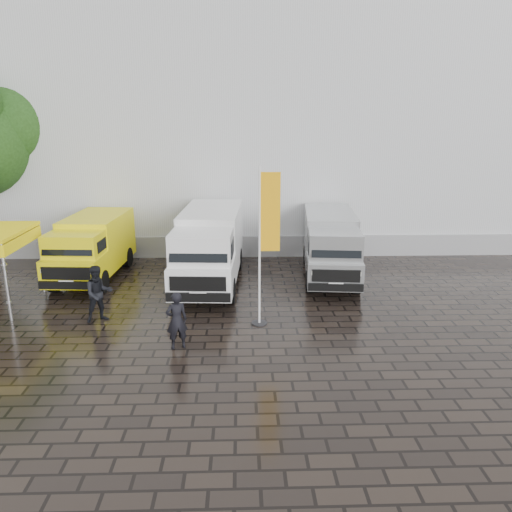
{
  "coord_description": "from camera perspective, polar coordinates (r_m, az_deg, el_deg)",
  "views": [
    {
      "loc": [
        -0.31,
        -15.0,
        6.45
      ],
      "look_at": [
        0.21,
        2.2,
        1.63
      ],
      "focal_mm": 35.0,
      "sensor_mm": 36.0,
      "label": 1
    }
  ],
  "objects": [
    {
      "name": "van_white",
      "position": [
        19.68,
        -5.32,
        0.81
      ],
      "size": [
        2.61,
        6.76,
        2.88
      ],
      "primitive_type": null,
      "rotation": [
        0.0,
        0.0,
        -0.06
      ],
      "color": "white",
      "rests_on": "ground"
    },
    {
      "name": "person_front",
      "position": [
        14.5,
        -9.05,
        -7.29
      ],
      "size": [
        0.72,
        0.59,
        1.71
      ],
      "primitive_type": "imported",
      "rotation": [
        0.0,
        0.0,
        3.47
      ],
      "color": "black",
      "rests_on": "ground"
    },
    {
      "name": "hall_plinth",
      "position": [
        23.82,
        3.88,
        1.13
      ],
      "size": [
        44.0,
        0.15,
        1.0
      ],
      "primitive_type": "cube",
      "color": "gray",
      "rests_on": "ground"
    },
    {
      "name": "wheelie_bin",
      "position": [
        23.64,
        10.57,
        0.75
      ],
      "size": [
        0.75,
        0.75,
        0.98
      ],
      "primitive_type": "cube",
      "rotation": [
        0.0,
        0.0,
        0.34
      ],
      "color": "black",
      "rests_on": "ground"
    },
    {
      "name": "person_tent",
      "position": [
        16.93,
        -17.53,
        -4.13
      ],
      "size": [
        1.14,
        1.07,
        1.87
      ],
      "primitive_type": "imported",
      "rotation": [
        0.0,
        0.0,
        0.52
      ],
      "color": "black",
      "rests_on": "ground"
    },
    {
      "name": "van_yellow",
      "position": [
        21.42,
        -18.21,
        0.78
      ],
      "size": [
        2.43,
        5.53,
        2.5
      ],
      "primitive_type": null,
      "rotation": [
        0.0,
        0.0,
        -0.07
      ],
      "color": "yellow",
      "rests_on": "ground"
    },
    {
      "name": "flagpole",
      "position": [
        15.38,
        1.09,
        2.03
      ],
      "size": [
        0.88,
        0.5,
        5.07
      ],
      "color": "black",
      "rests_on": "ground"
    },
    {
      "name": "van_silver",
      "position": [
        20.69,
        8.48,
        1.05
      ],
      "size": [
        2.59,
        6.17,
        2.6
      ],
      "primitive_type": null,
      "rotation": [
        0.0,
        0.0,
        -0.1
      ],
      "color": "#B1B4B6",
      "rests_on": "ground"
    },
    {
      "name": "exhibition_hall",
      "position": [
        31.09,
        2.6,
        14.79
      ],
      "size": [
        44.0,
        16.0,
        12.0
      ],
      "primitive_type": "cube",
      "color": "silver",
      "rests_on": "ground"
    },
    {
      "name": "ground",
      "position": [
        16.33,
        -0.52,
        -7.63
      ],
      "size": [
        120.0,
        120.0,
        0.0
      ],
      "primitive_type": "plane",
      "color": "black",
      "rests_on": "ground"
    }
  ]
}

